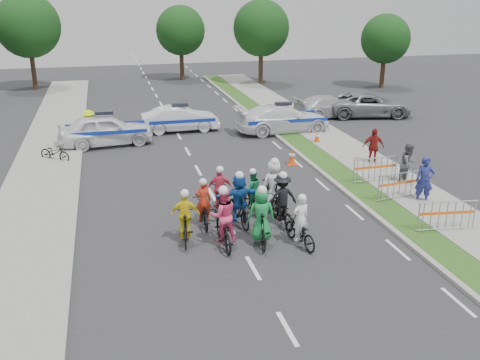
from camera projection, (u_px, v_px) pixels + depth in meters
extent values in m
plane|color=#28282B|center=(253.00, 268.00, 15.29)|extent=(90.00, 90.00, 0.00)
cube|color=gray|center=(344.00, 190.00, 21.02)|extent=(0.20, 60.00, 0.12)
cube|color=#284A17|center=(360.00, 189.00, 21.18)|extent=(1.20, 60.00, 0.11)
cube|color=gray|center=(401.00, 185.00, 21.59)|extent=(2.40, 60.00, 0.13)
cube|color=gray|center=(32.00, 220.00, 18.33)|extent=(3.00, 60.00, 0.13)
imported|color=black|center=(300.00, 232.00, 16.52)|extent=(0.91, 1.79, 0.90)
imported|color=white|center=(301.00, 218.00, 16.32)|extent=(0.60, 0.46, 1.49)
sphere|color=white|center=(302.00, 198.00, 16.04)|extent=(0.26, 0.26, 0.26)
imported|color=black|center=(261.00, 227.00, 16.58)|extent=(0.78, 1.93, 1.13)
imported|color=#198D40|center=(261.00, 214.00, 16.38)|extent=(0.89, 0.65, 1.69)
sphere|color=white|center=(262.00, 190.00, 16.06)|extent=(0.29, 0.29, 0.29)
imported|color=black|center=(223.00, 230.00, 16.48)|extent=(0.70, 1.97, 1.04)
imported|color=#F0427B|center=(223.00, 215.00, 16.26)|extent=(0.84, 0.66, 1.72)
sphere|color=white|center=(223.00, 191.00, 15.94)|extent=(0.30, 0.30, 0.30)
imported|color=black|center=(186.00, 227.00, 16.71)|extent=(0.75, 1.77, 1.03)
imported|color=yellow|center=(185.00, 215.00, 16.52)|extent=(0.96, 0.52, 1.55)
sphere|color=white|center=(185.00, 194.00, 16.23)|extent=(0.27, 0.27, 0.27)
imported|color=black|center=(281.00, 211.00, 17.98)|extent=(0.79, 1.93, 0.99)
imported|color=black|center=(282.00, 197.00, 17.76)|extent=(1.10, 0.69, 1.65)
sphere|color=white|center=(283.00, 176.00, 17.46)|extent=(0.29, 0.29, 0.29)
imported|color=black|center=(239.00, 209.00, 17.96)|extent=(0.75, 1.89, 1.11)
imported|color=#164EA8|center=(239.00, 197.00, 17.76)|extent=(1.59, 0.68, 1.66)
sphere|color=white|center=(239.00, 175.00, 17.45)|extent=(0.29, 0.29, 0.29)
imported|color=black|center=(203.00, 213.00, 17.93)|extent=(0.64, 1.70, 0.88)
imported|color=red|center=(203.00, 200.00, 17.73)|extent=(0.55, 0.37, 1.47)
sphere|color=white|center=(203.00, 182.00, 17.46)|extent=(0.25, 0.25, 0.25)
imported|color=black|center=(273.00, 196.00, 19.06)|extent=(0.69, 1.96, 1.15)
imported|color=white|center=(274.00, 184.00, 18.86)|extent=(0.89, 0.61, 1.73)
sphere|color=white|center=(275.00, 162.00, 18.53)|extent=(0.30, 0.30, 0.30)
imported|color=black|center=(252.00, 200.00, 19.03)|extent=(0.68, 1.67, 0.86)
imported|color=#1A8F51|center=(252.00, 189.00, 18.83)|extent=(0.73, 0.59, 1.43)
sphere|color=white|center=(253.00, 172.00, 18.56)|extent=(0.25, 0.25, 0.25)
imported|color=black|center=(220.00, 199.00, 18.93)|extent=(0.74, 1.75, 1.02)
imported|color=#E33F5C|center=(220.00, 188.00, 18.73)|extent=(0.94, 0.51, 1.53)
sphere|color=white|center=(220.00, 170.00, 18.45)|extent=(0.26, 0.26, 0.26)
imported|color=white|center=(106.00, 130.00, 27.07)|extent=(4.90, 2.44, 1.60)
imported|color=white|center=(180.00, 119.00, 29.79)|extent=(4.27, 1.55, 1.40)
imported|color=white|center=(283.00, 119.00, 29.56)|extent=(5.31, 2.27, 1.53)
imported|color=#BCBCC1|center=(329.00, 106.00, 33.14)|extent=(4.83, 2.58, 1.33)
imported|color=gray|center=(369.00, 105.00, 33.30)|extent=(5.63, 3.43, 1.46)
imported|color=navy|center=(425.00, 180.00, 19.61)|extent=(0.78, 0.66, 1.81)
imported|color=#505054|center=(409.00, 164.00, 21.53)|extent=(1.07, 0.99, 1.75)
imported|color=maroon|center=(373.00, 147.00, 23.98)|extent=(1.05, 0.56, 1.70)
imported|color=#D9EF0C|center=(90.00, 127.00, 27.28)|extent=(1.28, 1.27, 1.77)
cube|color=#F24C0C|center=(292.00, 164.00, 24.31)|extent=(0.40, 0.40, 0.03)
cone|color=#F24C0C|center=(292.00, 157.00, 24.20)|extent=(0.36, 0.36, 0.70)
cylinder|color=silver|center=(292.00, 155.00, 24.16)|extent=(0.29, 0.29, 0.08)
cube|color=#F24C0C|center=(317.00, 144.00, 27.49)|extent=(0.40, 0.40, 0.03)
cone|color=#F24C0C|center=(317.00, 138.00, 27.38)|extent=(0.36, 0.36, 0.70)
cylinder|color=silver|center=(317.00, 136.00, 27.34)|extent=(0.29, 0.29, 0.08)
imported|color=black|center=(55.00, 153.00, 24.61)|extent=(1.65, 1.44, 0.86)
cylinder|color=#382619|center=(261.00, 65.00, 44.21)|extent=(0.36, 0.36, 3.25)
sphere|color=#163D13|center=(261.00, 28.00, 43.22)|extent=(4.55, 4.55, 4.55)
cylinder|color=#382619|center=(383.00, 71.00, 42.72)|extent=(0.36, 0.36, 2.75)
sphere|color=#163D13|center=(385.00, 39.00, 41.89)|extent=(3.85, 3.85, 3.85)
cylinder|color=#382619|center=(33.00, 67.00, 41.82)|extent=(0.36, 0.36, 3.50)
sphere|color=#163D13|center=(28.00, 26.00, 40.76)|extent=(4.90, 4.90, 4.90)
cylinder|color=#382619|center=(182.00, 62.00, 46.51)|extent=(0.36, 0.36, 3.00)
sphere|color=#163D13|center=(181.00, 30.00, 45.60)|extent=(4.20, 4.20, 4.20)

